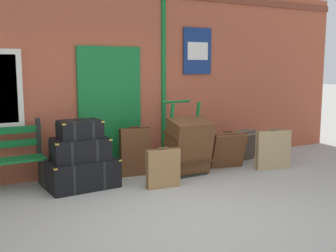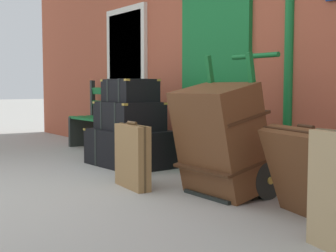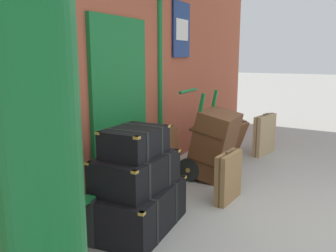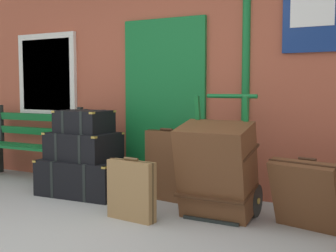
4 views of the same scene
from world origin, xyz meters
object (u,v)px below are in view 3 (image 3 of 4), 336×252
object	(u,v)px
suitcase_cream	(228,177)
suitcase_oxblood	(162,160)
suitcase_charcoal	(230,141)
suitcase_brown	(223,133)
suitcase_tan	(264,135)
large_brown_trunk	(214,144)
steamer_trunk_top	(135,142)
steamer_trunk_middle	(136,171)
porters_trolley	(202,156)
steamer_trunk_base	(137,207)

from	to	relation	value
suitcase_cream	suitcase_oxblood	bearing A→B (deg)	94.78
suitcase_cream	suitcase_charcoal	size ratio (longest dim) A/B	0.93
suitcase_brown	suitcase_tan	distance (m)	0.73
large_brown_trunk	steamer_trunk_top	bearing A→B (deg)	174.10
large_brown_trunk	suitcase_cream	size ratio (longest dim) A/B	1.56
steamer_trunk_middle	porters_trolley	size ratio (longest dim) A/B	0.69
steamer_trunk_top	suitcase_charcoal	distance (m)	2.65
porters_trolley	suitcase_brown	size ratio (longest dim) A/B	2.05
porters_trolley	large_brown_trunk	xyz separation A→B (m)	(0.00, -0.17, 0.20)
large_brown_trunk	suitcase_tan	world-z (taller)	large_brown_trunk
steamer_trunk_top	suitcase_charcoal	size ratio (longest dim) A/B	0.93
porters_trolley	large_brown_trunk	size ratio (longest dim) A/B	1.26
steamer_trunk_base	porters_trolley	world-z (taller)	porters_trolley
steamer_trunk_base	suitcase_cream	xyz separation A→B (m)	(1.05, -0.59, 0.08)
suitcase_brown	steamer_trunk_top	bearing A→B (deg)	-176.99
steamer_trunk_middle	porters_trolley	xyz separation A→B (m)	(1.76, 0.00, -0.31)
large_brown_trunk	suitcase_charcoal	bearing A→B (deg)	1.07
suitcase_brown	porters_trolley	bearing A→B (deg)	-173.15
suitcase_brown	suitcase_oxblood	distance (m)	2.26
large_brown_trunk	suitcase_cream	xyz separation A→B (m)	(-0.70, -0.42, -0.19)
suitcase_cream	suitcase_tan	xyz separation A→B (m)	(2.21, 0.05, 0.05)
suitcase_charcoal	suitcase_oxblood	distance (m)	1.66
porters_trolley	suitcase_oxblood	bearing A→B (deg)	162.99
steamer_trunk_base	steamer_trunk_top	world-z (taller)	steamer_trunk_top
suitcase_tan	suitcase_brown	bearing A→B (deg)	91.86
suitcase_cream	suitcase_charcoal	distance (m)	1.60
steamer_trunk_middle	large_brown_trunk	size ratio (longest dim) A/B	0.88
steamer_trunk_base	large_brown_trunk	world-z (taller)	large_brown_trunk
steamer_trunk_middle	porters_trolley	world-z (taller)	porters_trolley
suitcase_brown	suitcase_charcoal	bearing A→B (deg)	-152.73
porters_trolley	suitcase_tan	xyz separation A→B (m)	(1.51, -0.55, 0.06)
suitcase_charcoal	suitcase_oxblood	bearing A→B (deg)	166.23
porters_trolley	suitcase_tan	distance (m)	1.61
suitcase_cream	suitcase_brown	xyz separation A→B (m)	(2.19, 0.78, 0.01)
steamer_trunk_base	large_brown_trunk	size ratio (longest dim) A/B	1.10
large_brown_trunk	suitcase_cream	world-z (taller)	large_brown_trunk
suitcase_charcoal	suitcase_oxblood	xyz separation A→B (m)	(-1.61, 0.39, 0.07)
steamer_trunk_middle	steamer_trunk_top	size ratio (longest dim) A/B	1.36
suitcase_tan	steamer_trunk_middle	bearing A→B (deg)	170.51
steamer_trunk_middle	large_brown_trunk	bearing A→B (deg)	-5.54
suitcase_cream	suitcase_oxblood	size ratio (longest dim) A/B	0.74
suitcase_oxblood	suitcase_cream	bearing A→B (deg)	-85.22
steamer_trunk_base	porters_trolley	size ratio (longest dim) A/B	0.87
suitcase_tan	suitcase_oxblood	world-z (taller)	suitcase_oxblood
suitcase_brown	suitcase_oxblood	bearing A→B (deg)	178.53
steamer_trunk_base	suitcase_tan	distance (m)	3.31
suitcase_cream	suitcase_oxblood	distance (m)	0.84
large_brown_trunk	suitcase_charcoal	xyz separation A→B (m)	(0.83, 0.02, -0.15)
large_brown_trunk	suitcase_brown	size ratio (longest dim) A/B	1.62
steamer_trunk_base	suitcase_oxblood	size ratio (longest dim) A/B	1.27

